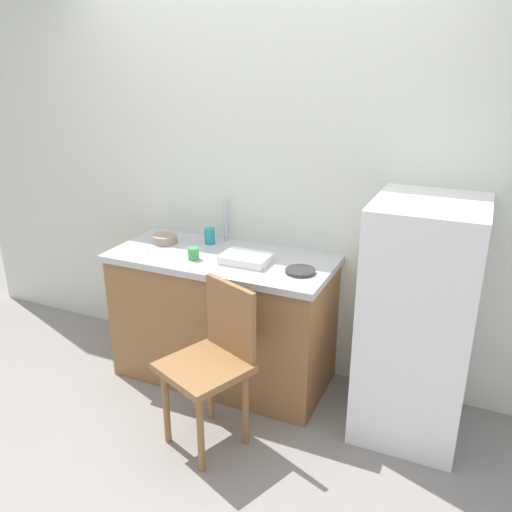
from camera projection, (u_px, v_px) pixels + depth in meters
The scene contains 12 objects.
ground_plane at pixel (189, 439), 2.89m from camera, with size 8.00×8.00×0.00m, color gray.
back_wall at pixel (262, 185), 3.32m from camera, with size 4.80×0.10×2.44m, color silver.
cabinet_base at pixel (223, 320), 3.35m from camera, with size 1.33×0.60×0.80m, color olive.
countertop at pixel (222, 258), 3.20m from camera, with size 1.37×0.64×0.04m, color #B7B7BC.
faucet at pixel (225, 220), 3.40m from camera, with size 0.02×0.02×0.28m, color #B7B7BC.
refrigerator at pixel (418, 321), 2.80m from camera, with size 0.55×0.63×1.31m, color white.
chair at pixel (213, 358), 2.74m from camera, with size 0.52×0.52×0.89m.
dish_tray at pixel (246, 259), 3.07m from camera, with size 0.28×0.20×0.05m, color white.
terracotta_bowl at pixel (165, 239), 3.40m from camera, with size 0.16×0.16×0.05m, color gray.
hotplate at pixel (300, 271), 2.93m from camera, with size 0.17×0.17×0.02m, color #2D2D2D.
cup_teal at pixel (210, 236), 3.38m from camera, with size 0.07×0.07×0.10m, color teal.
cup_green at pixel (194, 254), 3.12m from camera, with size 0.07×0.07×0.07m, color green.
Camera 1 is at (1.30, -2.00, 1.96)m, focal length 36.89 mm.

